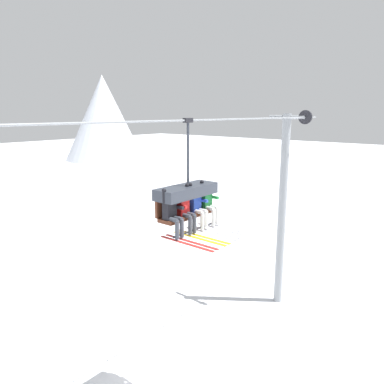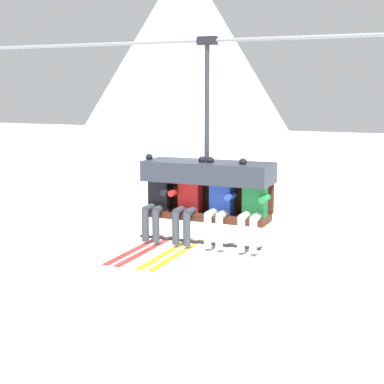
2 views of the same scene
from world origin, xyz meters
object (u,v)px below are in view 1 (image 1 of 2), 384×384
(lift_tower_far, at_px, (283,207))
(skier_red, at_px, (186,209))
(skier_blue, at_px, (198,206))
(skier_green, at_px, (209,202))
(skier_black, at_px, (173,213))
(chairlift_chair, at_px, (186,196))

(lift_tower_far, xyz_separation_m, skier_red, (-7.47, -0.92, 1.56))
(skier_blue, relative_size, skier_green, 1.00)
(skier_black, xyz_separation_m, skier_green, (1.50, 0.00, 0.00))
(lift_tower_far, xyz_separation_m, skier_blue, (-6.97, -0.92, 1.56))
(chairlift_chair, bearing_deg, skier_red, -139.12)
(skier_black, bearing_deg, lift_tower_far, 6.61)
(skier_black, relative_size, skier_green, 1.00)
(skier_green, bearing_deg, skier_black, 180.00)
(skier_black, bearing_deg, skier_red, 0.00)
(skier_black, bearing_deg, skier_blue, 0.00)
(lift_tower_far, height_order, skier_blue, lift_tower_far)
(skier_black, xyz_separation_m, skier_blue, (1.00, 0.00, 0.00))
(lift_tower_far, bearing_deg, skier_black, -173.39)
(chairlift_chair, height_order, skier_black, chairlift_chair)
(chairlift_chair, distance_m, skier_black, 0.84)
(lift_tower_far, bearing_deg, skier_green, -171.88)
(lift_tower_far, distance_m, skier_blue, 7.20)
(chairlift_chair, bearing_deg, lift_tower_far, 5.61)
(skier_red, height_order, skier_green, same)
(skier_green, bearing_deg, skier_red, 180.00)
(lift_tower_far, bearing_deg, chairlift_chair, -174.39)
(lift_tower_far, relative_size, skier_green, 5.06)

